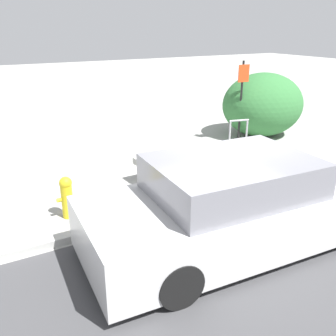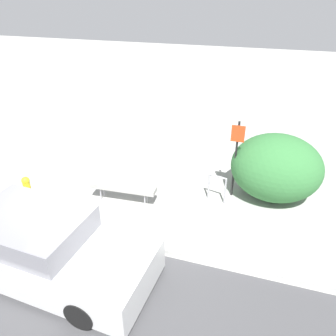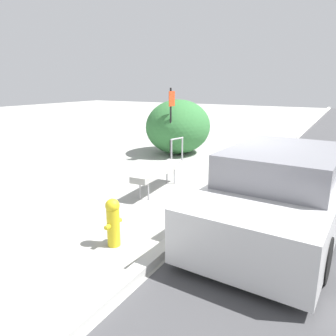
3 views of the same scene
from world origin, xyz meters
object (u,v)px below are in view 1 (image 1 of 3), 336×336
bench (174,155)px  sign_post (242,95)px  bike_rack (238,131)px  parked_car_near (238,205)px  fire_hydrant (67,196)px

bench → sign_post: size_ratio=0.83×
sign_post → bike_rack: bearing=-132.2°
bike_rack → parked_car_near: bearing=-129.4°
sign_post → bench: bearing=-156.4°
sign_post → parked_car_near: (-3.44, -4.14, -0.74)m
fire_hydrant → sign_post: bearing=20.3°
bike_rack → fire_hydrant: 5.36m
bench → fire_hydrant: 2.72m
fire_hydrant → parked_car_near: (2.05, -2.12, 0.24)m
bench → sign_post: 3.27m
sign_post → fire_hydrant: (-5.49, -2.03, -0.98)m
bike_rack → parked_car_near: size_ratio=0.17×
bike_rack → parked_car_near: parked_car_near is taller
fire_hydrant → bench: bearing=16.4°
bike_rack → sign_post: size_ratio=0.36×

